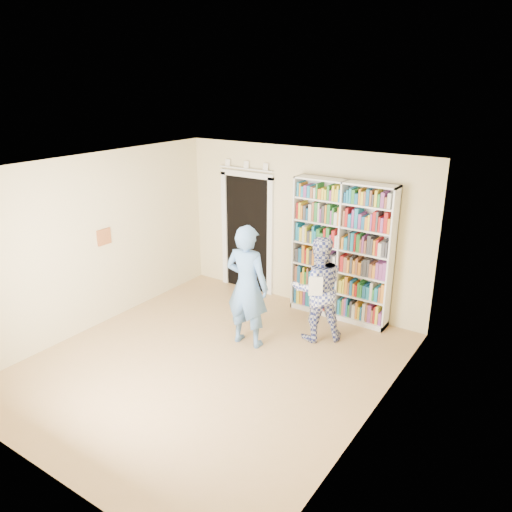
{
  "coord_description": "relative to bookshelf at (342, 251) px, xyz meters",
  "views": [
    {
      "loc": [
        3.86,
        -4.63,
        3.71
      ],
      "look_at": [
        0.15,
        0.9,
        1.35
      ],
      "focal_mm": 35.0,
      "sensor_mm": 36.0,
      "label": 1
    }
  ],
  "objects": [
    {
      "name": "ceiling",
      "position": [
        -0.82,
        -2.34,
        1.55
      ],
      "size": [
        5.0,
        5.0,
        0.0
      ],
      "primitive_type": "plane",
      "rotation": [
        3.14,
        0.0,
        0.0
      ],
      "color": "white",
      "rests_on": "wall_back"
    },
    {
      "name": "floor",
      "position": [
        -0.82,
        -2.34,
        -1.15
      ],
      "size": [
        5.0,
        5.0,
        0.0
      ],
      "primitive_type": "plane",
      "color": "tan",
      "rests_on": "ground"
    },
    {
      "name": "wall_right",
      "position": [
        1.43,
        -2.34,
        0.2
      ],
      "size": [
        0.0,
        5.0,
        5.0
      ],
      "primitive_type": "plane",
      "rotation": [
        1.57,
        0.0,
        -1.57
      ],
      "color": "beige",
      "rests_on": "floor"
    },
    {
      "name": "paper_sheet",
      "position": [
        0.13,
        -1.13,
        -0.19
      ],
      "size": [
        0.17,
        0.12,
        0.28
      ],
      "primitive_type": "cube",
      "rotation": [
        0.0,
        0.0,
        0.59
      ],
      "color": "white",
      "rests_on": "man_plaid"
    },
    {
      "name": "wall_left",
      "position": [
        -3.07,
        -2.34,
        0.2
      ],
      "size": [
        0.0,
        5.0,
        5.0
      ],
      "primitive_type": "plane",
      "rotation": [
        1.57,
        0.0,
        1.57
      ],
      "color": "beige",
      "rests_on": "floor"
    },
    {
      "name": "man_blue",
      "position": [
        -0.73,
        -1.58,
        -0.23
      ],
      "size": [
        0.7,
        0.49,
        1.83
      ],
      "primitive_type": "imported",
      "rotation": [
        0.0,
        0.0,
        3.22
      ],
      "color": "#5380BA",
      "rests_on": "floor"
    },
    {
      "name": "wall_back",
      "position": [
        -0.82,
        0.16,
        0.2
      ],
      "size": [
        4.5,
        0.0,
        4.5
      ],
      "primitive_type": "plane",
      "rotation": [
        1.57,
        0.0,
        0.0
      ],
      "color": "beige",
      "rests_on": "floor"
    },
    {
      "name": "wall_art",
      "position": [
        -3.05,
        -2.14,
        0.25
      ],
      "size": [
        0.03,
        0.25,
        0.25
      ],
      "primitive_type": "cube",
      "color": "brown",
      "rests_on": "wall_left"
    },
    {
      "name": "doorway",
      "position": [
        -1.92,
        0.13,
        0.03
      ],
      "size": [
        1.1,
        0.08,
        2.43
      ],
      "color": "black",
      "rests_on": "floor"
    },
    {
      "name": "man_plaid",
      "position": [
        0.04,
        -0.87,
        -0.34
      ],
      "size": [
        0.99,
        0.97,
        1.61
      ],
      "primitive_type": "imported",
      "rotation": [
        0.0,
        0.0,
        3.82
      ],
      "color": "navy",
      "rests_on": "floor"
    },
    {
      "name": "bookshelf",
      "position": [
        0.0,
        0.0,
        0.0
      ],
      "size": [
        1.65,
        0.31,
        2.27
      ],
      "rotation": [
        0.0,
        0.0,
        -0.42
      ],
      "color": "white",
      "rests_on": "floor"
    }
  ]
}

